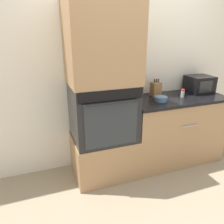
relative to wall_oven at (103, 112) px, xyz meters
The scene contains 11 objects.
ground_plane 0.96m from the wall_oven, 38.89° to the right, with size 12.00×12.00×0.00m, color gray.
wall_back 0.65m from the wall_oven, 42.21° to the left, with size 8.00×0.05×2.50m.
oven_cabinet_base 0.58m from the wall_oven, 90.00° to the left, with size 0.74×0.60×0.50m.
wall_oven is the anchor object (origin of this frame).
oven_cabinet_upper 0.76m from the wall_oven, 90.00° to the left, with size 0.74×0.60×0.86m.
counter_unit 1.07m from the wall_oven, ahead, with size 1.30×0.63×0.91m.
microwave 1.44m from the wall_oven, ahead, with size 0.33×0.30×0.23m.
knife_block 0.80m from the wall_oven, 10.26° to the left, with size 0.12×0.11×0.23m.
bowl 0.73m from the wall_oven, ahead, with size 0.15×0.15×0.06m.
condiment_jar_near 1.07m from the wall_oven, ahead, with size 0.05×0.05×0.11m.
condiment_jar_mid 0.48m from the wall_oven, ahead, with size 0.04×0.04×0.10m.
Camera 1 is at (-1.07, -1.97, 1.71)m, focal length 35.00 mm.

